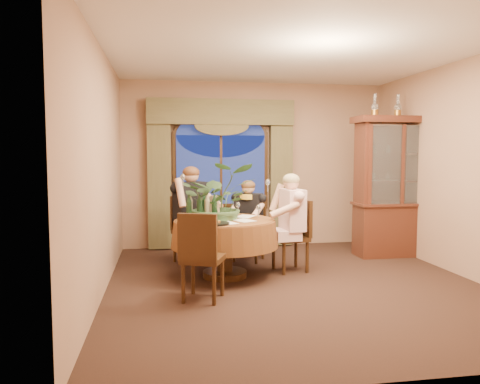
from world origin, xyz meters
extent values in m
plane|color=black|center=(0.00, 0.00, 0.00)|extent=(5.00, 5.00, 0.00)
plane|color=#986F55|center=(0.00, 2.50, 1.40)|extent=(4.50, 0.00, 4.50)
plane|color=#986F55|center=(2.25, 0.00, 1.40)|extent=(0.00, 5.00, 5.00)
plane|color=white|center=(0.00, 0.00, 2.80)|extent=(5.00, 5.00, 0.00)
cube|color=#4C4629|center=(-1.63, 2.38, 1.18)|extent=(0.38, 0.14, 2.32)
cube|color=#4C4629|center=(0.43, 2.38, 1.18)|extent=(0.38, 0.14, 2.32)
cylinder|color=maroon|center=(-0.80, 0.47, 0.38)|extent=(1.48, 1.48, 0.75)
cube|color=#3E1C13|center=(2.00, 1.33, 1.08)|extent=(1.34, 0.53, 2.16)
cube|color=black|center=(0.12, 0.63, 0.48)|extent=(0.49, 0.49, 0.96)
cube|color=black|center=(-0.32, 1.35, 0.48)|extent=(0.57, 0.57, 0.96)
cube|color=black|center=(-1.19, 1.35, 0.48)|extent=(0.56, 0.56, 0.96)
cube|color=black|center=(-1.15, -0.42, 0.48)|extent=(0.55, 0.55, 0.96)
imported|color=#34522D|center=(-0.86, 0.56, 1.36)|extent=(0.95, 1.06, 0.82)
imported|color=#4A5229|center=(-0.72, 0.46, 0.77)|extent=(0.16, 0.16, 0.05)
cylinder|color=black|center=(-0.96, 0.06, 0.76)|extent=(0.33, 0.33, 0.02)
cylinder|color=black|center=(-1.04, 0.67, 0.92)|extent=(0.07, 0.07, 0.33)
cylinder|color=black|center=(-0.93, 0.44, 0.92)|extent=(0.07, 0.07, 0.33)
cylinder|color=black|center=(-1.12, 0.47, 0.92)|extent=(0.07, 0.07, 0.33)
cylinder|color=tan|center=(-1.02, 0.49, 0.92)|extent=(0.07, 0.07, 0.33)
cylinder|color=tan|center=(-1.23, 0.59, 0.92)|extent=(0.07, 0.07, 0.33)
cylinder|color=black|center=(-1.26, 0.41, 0.92)|extent=(0.07, 0.07, 0.33)
cube|color=white|center=(-0.58, 0.32, 0.75)|extent=(0.32, 0.36, 0.00)
cube|color=white|center=(-0.50, 0.68, 0.75)|extent=(0.34, 0.37, 0.00)
cube|color=white|center=(-0.83, 0.15, 0.75)|extent=(0.31, 0.36, 0.00)
camera|label=1|loc=(-1.58, -5.42, 1.59)|focal=35.00mm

